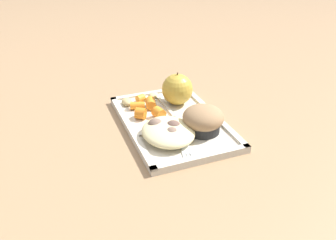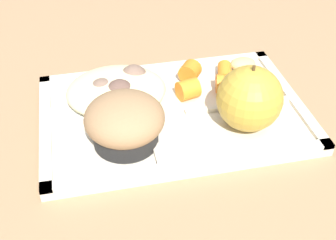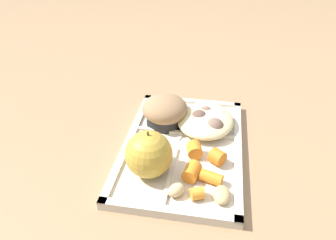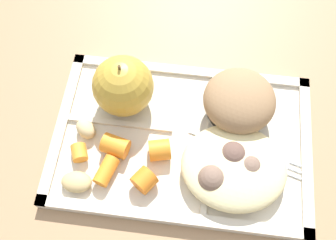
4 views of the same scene
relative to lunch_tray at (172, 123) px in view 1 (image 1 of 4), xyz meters
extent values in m
plane|color=#997551|center=(0.00, 0.00, -0.01)|extent=(6.00, 6.00, 0.00)
cube|color=beige|center=(0.00, 0.00, 0.00)|extent=(0.34, 0.22, 0.01)
cube|color=beige|center=(0.00, -0.11, 0.01)|extent=(0.34, 0.01, 0.01)
cube|color=beige|center=(0.00, 0.11, 0.01)|extent=(0.34, 0.01, 0.01)
cube|color=beige|center=(-0.16, 0.00, 0.01)|extent=(0.01, 0.22, 0.01)
cube|color=beige|center=(0.16, 0.00, 0.01)|extent=(0.01, 0.22, 0.01)
cube|color=beige|center=(0.04, 0.00, 0.01)|extent=(0.01, 0.20, 0.01)
cube|color=beige|center=(-0.08, 0.01, 0.01)|extent=(0.14, 0.01, 0.01)
sphere|color=#B79333|center=(-0.08, 0.05, 0.05)|extent=(0.08, 0.08, 0.08)
cylinder|color=#4C381E|center=(-0.08, 0.05, 0.09)|extent=(0.00, 0.00, 0.01)
cylinder|color=black|center=(0.07, 0.05, 0.02)|extent=(0.08, 0.08, 0.02)
ellipsoid|color=#93704C|center=(0.07, 0.05, 0.04)|extent=(0.09, 0.09, 0.05)
cylinder|color=orange|center=(-0.03, -0.03, 0.02)|extent=(0.03, 0.03, 0.03)
cylinder|color=orange|center=(-0.09, -0.06, 0.01)|extent=(0.03, 0.04, 0.02)
cylinder|color=orange|center=(-0.08, -0.03, 0.02)|extent=(0.04, 0.03, 0.03)
cylinder|color=orange|center=(-0.13, -0.04, 0.01)|extent=(0.03, 0.03, 0.02)
cylinder|color=orange|center=(-0.04, -0.07, 0.02)|extent=(0.04, 0.04, 0.03)
ellipsoid|color=tan|center=(-0.12, -0.08, 0.01)|extent=(0.04, 0.03, 0.02)
ellipsoid|color=tan|center=(-0.13, -0.01, 0.02)|extent=(0.04, 0.04, 0.02)
ellipsoid|color=beige|center=(0.07, -0.04, 0.02)|extent=(0.13, 0.12, 0.03)
sphere|color=#755B4C|center=(0.07, -0.05, 0.02)|extent=(0.03, 0.03, 0.03)
sphere|color=#755B4C|center=(0.04, -0.06, 0.02)|extent=(0.04, 0.04, 0.04)
sphere|color=brown|center=(0.07, -0.02, 0.02)|extent=(0.04, 0.04, 0.04)
sphere|color=#755B4C|center=(0.09, -0.04, 0.02)|extent=(0.04, 0.04, 0.04)
cube|color=white|center=(0.06, 0.00, 0.01)|extent=(0.10, 0.03, 0.00)
cube|color=white|center=(0.12, -0.02, 0.01)|extent=(0.04, 0.03, 0.00)
cylinder|color=white|center=(0.15, -0.04, 0.01)|extent=(0.02, 0.01, 0.00)
cylinder|color=white|center=(0.15, -0.03, 0.01)|extent=(0.02, 0.01, 0.00)
cylinder|color=white|center=(0.15, -0.02, 0.01)|extent=(0.02, 0.01, 0.00)
camera|label=1|loc=(0.68, -0.28, 0.43)|focal=37.52mm
camera|label=2|loc=(0.11, 0.46, 0.36)|focal=48.29mm
camera|label=3|loc=(-0.49, -0.05, 0.40)|focal=34.51mm
camera|label=4|loc=(0.01, -0.20, 0.48)|focal=41.28mm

